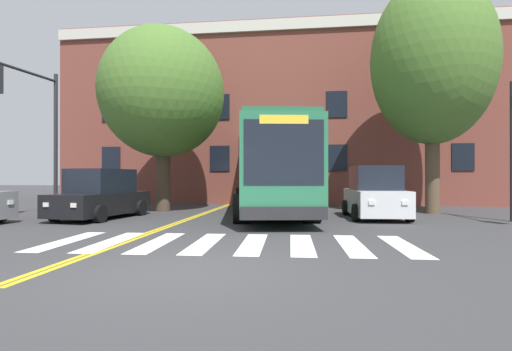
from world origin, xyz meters
The scene contains 12 objects.
ground_plane centered at (0.00, 0.00, 0.00)m, with size 120.00×120.00×0.00m, color #38383A.
crosswalk centered at (0.23, 2.76, 0.00)m, with size 8.40×3.29×0.01m.
lane_line_yellow_inner centered at (-2.32, 16.76, 0.00)m, with size 0.12×36.00×0.01m, color gold.
lane_line_yellow_outer centered at (-2.16, 16.76, 0.00)m, with size 0.12×36.00×0.01m, color gold.
city_bus centered at (0.41, 10.61, 1.87)m, with size 4.34×12.38×3.49m.
car_black_near_lane centered at (-5.52, 7.60, 0.83)m, with size 2.37×4.33×1.81m.
car_white_far_lane centered at (4.49, 8.90, 0.87)m, with size 2.17×3.82×1.92m.
car_navy_behind_bus centered at (-0.72, 21.51, 0.86)m, with size 2.08×3.79×1.88m.
traffic_light_far_corner centered at (-8.71, 8.27, 3.99)m, with size 0.57×3.17×5.89m.
street_tree_curbside_large centered at (7.19, 11.17, 6.35)m, with size 5.73×6.12×9.87m.
street_tree_curbside_small centered at (-4.35, 10.85, 5.26)m, with size 6.36×6.90×8.16m.
building_facade centered at (3.58, 19.64, 5.09)m, with size 31.79×8.65×10.17m.
Camera 1 is at (2.01, -6.22, 1.53)m, focal length 28.00 mm.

